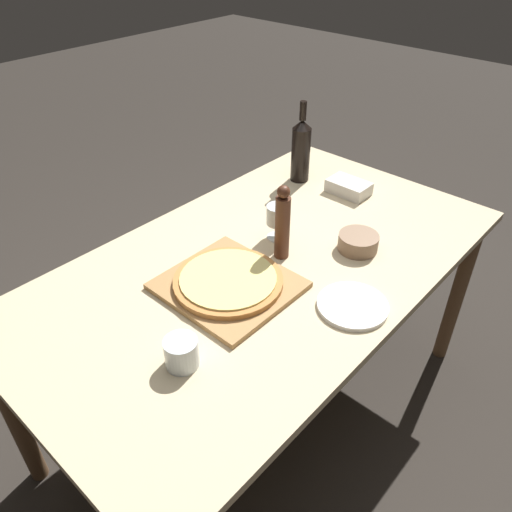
{
  "coord_description": "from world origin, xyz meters",
  "views": [
    {
      "loc": [
        0.87,
        -1.01,
        1.77
      ],
      "look_at": [
        0.01,
        -0.06,
        0.83
      ],
      "focal_mm": 35.0,
      "sensor_mm": 36.0,
      "label": 1
    }
  ],
  "objects_px": {
    "wine_bottle": "(301,149)",
    "pizza": "(228,280)",
    "small_bowl": "(358,242)",
    "pepper_mill": "(282,224)",
    "wine_glass": "(278,216)"
  },
  "relations": [
    {
      "from": "pepper_mill",
      "to": "small_bowl",
      "type": "bearing_deg",
      "value": 50.2
    },
    {
      "from": "small_bowl",
      "to": "wine_glass",
      "type": "bearing_deg",
      "value": -152.42
    },
    {
      "from": "wine_bottle",
      "to": "wine_glass",
      "type": "height_order",
      "value": "wine_bottle"
    },
    {
      "from": "pizza",
      "to": "small_bowl",
      "type": "height_order",
      "value": "small_bowl"
    },
    {
      "from": "pepper_mill",
      "to": "small_bowl",
      "type": "xyz_separation_m",
      "value": [
        0.17,
        0.2,
        -0.1
      ]
    },
    {
      "from": "pepper_mill",
      "to": "wine_glass",
      "type": "relative_size",
      "value": 2.05
    },
    {
      "from": "small_bowl",
      "to": "pizza",
      "type": "bearing_deg",
      "value": -112.45
    },
    {
      "from": "wine_bottle",
      "to": "small_bowl",
      "type": "bearing_deg",
      "value": -30.44
    },
    {
      "from": "pepper_mill",
      "to": "wine_glass",
      "type": "bearing_deg",
      "value": 137.85
    },
    {
      "from": "wine_bottle",
      "to": "pizza",
      "type": "bearing_deg",
      "value": -68.48
    },
    {
      "from": "wine_bottle",
      "to": "pepper_mill",
      "type": "relative_size",
      "value": 1.28
    },
    {
      "from": "wine_bottle",
      "to": "small_bowl",
      "type": "distance_m",
      "value": 0.56
    },
    {
      "from": "pizza",
      "to": "pepper_mill",
      "type": "relative_size",
      "value": 1.28
    },
    {
      "from": "pizza",
      "to": "wine_bottle",
      "type": "xyz_separation_m",
      "value": [
        -0.28,
        0.72,
        0.11
      ]
    },
    {
      "from": "pizza",
      "to": "wine_glass",
      "type": "height_order",
      "value": "wine_glass"
    }
  ]
}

